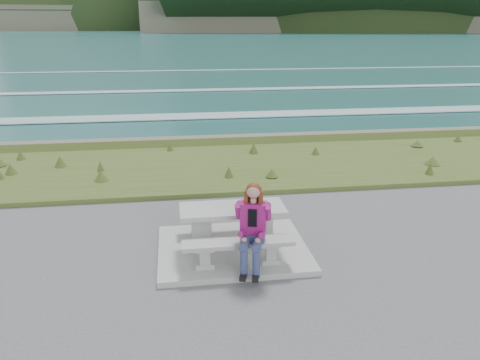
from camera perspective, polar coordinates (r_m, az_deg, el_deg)
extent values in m
cube|color=#AAABA6|center=(8.36, -0.90, -8.43)|extent=(2.60, 2.10, 0.10)
cube|color=#AAABA6|center=(8.28, -4.65, -8.09)|extent=(0.62, 0.12, 0.08)
cube|color=#AAABA6|center=(8.15, -4.70, -6.23)|extent=(0.34, 0.09, 0.51)
cube|color=#AAABA6|center=(8.03, -4.76, -4.32)|extent=(0.62, 0.12, 0.08)
cube|color=#AAABA6|center=(8.40, 2.79, -7.63)|extent=(0.62, 0.12, 0.08)
cube|color=#AAABA6|center=(8.27, 2.82, -5.80)|extent=(0.34, 0.09, 0.51)
cube|color=#AAABA6|center=(8.16, 2.85, -3.91)|extent=(0.62, 0.12, 0.08)
cube|color=#AAABA6|center=(8.04, -0.92, -3.60)|extent=(1.80, 0.75, 0.08)
cube|color=#AAABA6|center=(7.66, -4.29, -10.42)|extent=(0.30, 0.12, 0.08)
cube|color=#AAABA6|center=(7.59, -4.32, -9.43)|extent=(0.17, 0.09, 0.22)
cube|color=#AAABA6|center=(7.52, -4.35, -8.42)|extent=(0.30, 0.12, 0.08)
cube|color=#AAABA6|center=(7.79, 3.77, -9.88)|extent=(0.30, 0.12, 0.08)
cube|color=#AAABA6|center=(7.72, 3.80, -8.90)|extent=(0.17, 0.09, 0.22)
cube|color=#AAABA6|center=(7.65, 3.82, -7.90)|extent=(0.30, 0.12, 0.08)
cube|color=#AAABA6|center=(7.53, -0.22, -7.67)|extent=(1.80, 0.35, 0.07)
cube|color=#AAABA6|center=(8.91, -4.95, -6.08)|extent=(0.30, 0.12, 0.08)
cube|color=#AAABA6|center=(8.85, -4.97, -5.20)|extent=(0.17, 0.09, 0.22)
cube|color=#AAABA6|center=(8.79, -5.00, -4.30)|extent=(0.30, 0.12, 0.08)
cube|color=#AAABA6|center=(9.02, 1.95, -5.69)|extent=(0.30, 0.12, 0.08)
cube|color=#AAABA6|center=(8.96, 1.96, -4.81)|extent=(0.17, 0.09, 0.22)
cube|color=#AAABA6|center=(8.90, 1.97, -3.93)|extent=(0.30, 0.12, 0.08)
cube|color=#AAABA6|center=(8.80, -1.50, -3.67)|extent=(1.80, 0.35, 0.07)
cube|color=#39541F|center=(13.01, -3.72, 1.35)|extent=(160.00, 4.50, 0.22)
cube|color=#655E4B|center=(15.79, -4.59, 4.44)|extent=(160.00, 0.80, 2.20)
plane|color=#225F60|center=(437.43, -8.50, 17.68)|extent=(1600.00, 1600.00, 0.00)
cube|color=silver|center=(22.13, -5.54, 3.89)|extent=(220.00, 3.00, 0.06)
cube|color=silver|center=(29.93, -6.34, 7.73)|extent=(220.00, 2.00, 0.06)
cube|color=silver|center=(41.77, -6.99, 10.79)|extent=(220.00, 1.40, 0.06)
cube|color=silver|center=(59.66, -7.48, 13.08)|extent=(220.00, 1.00, 0.06)
cube|color=#655E4B|center=(361.92, 13.72, 18.65)|extent=(296.14, 193.70, 18.00)
ellipsoid|color=#1C3115|center=(361.96, 13.76, 19.12)|extent=(311.77, 210.10, 215.59)
cube|color=#655E4B|center=(449.10, -13.95, 18.53)|extent=(201.55, 149.04, 18.00)
ellipsoid|color=#1C3115|center=(449.14, -13.98, 18.91)|extent=(211.86, 162.91, 139.50)
cube|color=navy|center=(7.44, 1.39, -9.18)|extent=(0.55, 0.77, 0.57)
cube|color=#97176A|center=(7.41, 1.64, -4.63)|extent=(0.45, 0.34, 0.52)
sphere|color=tan|center=(7.23, 1.65, -1.38)|extent=(0.22, 0.22, 0.22)
sphere|color=#5F2115|center=(7.25, 1.68, -1.25)|extent=(0.24, 0.24, 0.24)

